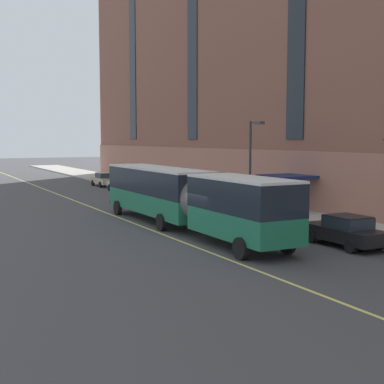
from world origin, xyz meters
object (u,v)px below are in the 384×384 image
at_px(parked_car_darkgray_0, 154,190).
at_px(parked_car_champagne_5, 104,179).
at_px(street_lamp, 252,157).
at_px(fire_hydrant, 266,212).
at_px(city_bus, 184,195).
at_px(parked_car_black_1, 345,231).
at_px(parked_car_silver_3, 270,215).
at_px(parked_car_silver_7, 122,184).

bearing_deg(parked_car_darkgray_0, parked_car_champagne_5, 89.46).
relative_size(parked_car_champagne_5, street_lamp, 0.69).
relative_size(parked_car_darkgray_0, fire_hydrant, 6.17).
bearing_deg(parked_car_champagne_5, street_lamp, -86.52).
height_order(city_bus, street_lamp, street_lamp).
relative_size(parked_car_black_1, fire_hydrant, 6.39).
height_order(city_bus, parked_car_black_1, city_bus).
distance_m(parked_car_silver_3, parked_car_silver_7, 25.21).
bearing_deg(parked_car_black_1, parked_car_darkgray_0, 90.19).
bearing_deg(city_bus, parked_car_champagne_5, 80.58).
height_order(parked_car_silver_3, fire_hydrant, parked_car_silver_3).
xyz_separation_m(parked_car_darkgray_0, parked_car_champagne_5, (0.14, 14.39, -0.00)).
xyz_separation_m(parked_car_silver_3, parked_car_silver_7, (-0.13, 25.21, -0.00)).
relative_size(parked_car_silver_3, street_lamp, 0.74).
relative_size(city_bus, parked_car_silver_7, 4.45).
distance_m(parked_car_black_1, fire_hydrant, 9.14).
bearing_deg(parked_car_darkgray_0, city_bus, -107.27).
xyz_separation_m(city_bus, parked_car_champagne_5, (4.97, 29.92, -1.25)).
relative_size(city_bus, fire_hydrant, 26.54).
relative_size(city_bus, parked_car_silver_3, 4.09).
distance_m(parked_car_black_1, street_lamp, 11.40).
distance_m(city_bus, street_lamp, 7.48).
relative_size(city_bus, street_lamp, 3.01).
xyz_separation_m(parked_car_darkgray_0, parked_car_black_1, (0.08, -23.49, 0.00)).
bearing_deg(parked_car_champagne_5, parked_car_silver_7, -91.95).
relative_size(city_bus, parked_car_champagne_5, 4.38).
bearing_deg(parked_car_black_1, city_bus, 121.65).
xyz_separation_m(city_bus, parked_car_silver_7, (4.75, 23.47, -1.25)).
bearing_deg(parked_car_silver_7, city_bus, -101.43).
height_order(street_lamp, fire_hydrant, street_lamp).
bearing_deg(parked_car_black_1, fire_hydrant, 79.86).
xyz_separation_m(city_bus, fire_hydrant, (6.52, 1.03, -1.53)).
height_order(city_bus, fire_hydrant, city_bus).
relative_size(parked_car_darkgray_0, street_lamp, 0.70).
bearing_deg(parked_car_silver_3, parked_car_black_1, -89.68).
bearing_deg(parked_car_darkgray_0, street_lamp, -82.00).
distance_m(parked_car_silver_3, fire_hydrant, 3.24).
xyz_separation_m(parked_car_silver_7, fire_hydrant, (1.77, -22.44, -0.29)).
xyz_separation_m(city_bus, parked_car_darkgray_0, (4.83, 15.53, -1.25)).
bearing_deg(street_lamp, parked_car_silver_3, -110.92).
bearing_deg(fire_hydrant, city_bus, -171.00).
bearing_deg(fire_hydrant, street_lamp, 86.79).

